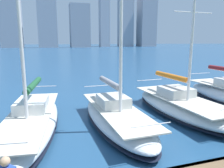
# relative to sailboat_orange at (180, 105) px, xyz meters

# --- Properties ---
(city_skyline) EXTENTS (170.75, 24.37, 53.93)m
(city_skyline) POSITION_rel_sailboat_orange_xyz_m (-0.43, -153.87, 19.89)
(city_skyline) COLOR #9297A1
(city_skyline) RESTS_ON ground
(sailboat_orange) EXTENTS (3.28, 8.55, 9.35)m
(sailboat_orange) POSITION_rel_sailboat_orange_xyz_m (0.00, 0.00, 0.00)
(sailboat_orange) COLOR white
(sailboat_orange) RESTS_ON ground
(sailboat_grey) EXTENTS (2.65, 8.24, 11.80)m
(sailboat_grey) POSITION_rel_sailboat_orange_xyz_m (4.43, 0.67, 0.02)
(sailboat_grey) COLOR silver
(sailboat_grey) RESTS_ON ground
(sailboat_forest) EXTENTS (3.78, 9.67, 12.30)m
(sailboat_forest) POSITION_rel_sailboat_orange_xyz_m (8.70, 0.13, 0.01)
(sailboat_forest) COLOR silver
(sailboat_forest) RESTS_ON ground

